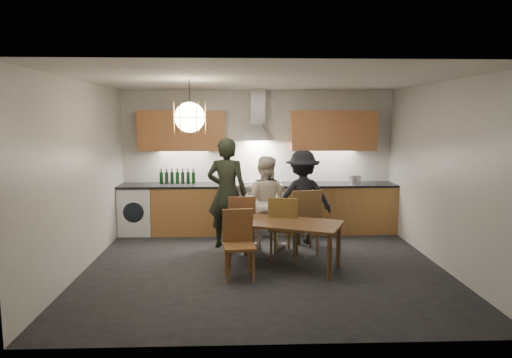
{
  "coord_description": "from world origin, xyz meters",
  "views": [
    {
      "loc": [
        -0.35,
        -6.24,
        2.1
      ],
      "look_at": [
        -0.1,
        0.4,
        1.2
      ],
      "focal_mm": 32.0,
      "sensor_mm": 36.0,
      "label": 1
    }
  ],
  "objects_px": {
    "chair_front": "(239,239)",
    "chair_back_left": "(242,221)",
    "person_mid": "(265,202)",
    "wine_bottles": "(177,176)",
    "dining_table": "(284,227)",
    "stock_pot": "(355,180)",
    "person_right": "(302,197)",
    "mixing_bowl": "(308,182)",
    "person_left": "(227,193)"
  },
  "relations": [
    {
      "from": "dining_table",
      "to": "person_mid",
      "type": "height_order",
      "value": "person_mid"
    },
    {
      "from": "chair_front",
      "to": "person_right",
      "type": "distance_m",
      "value": 1.95
    },
    {
      "from": "person_mid",
      "to": "person_right",
      "type": "relative_size",
      "value": 0.95
    },
    {
      "from": "dining_table",
      "to": "mixing_bowl",
      "type": "xyz_separation_m",
      "value": [
        0.63,
        1.95,
        0.36
      ]
    },
    {
      "from": "chair_front",
      "to": "mixing_bowl",
      "type": "bearing_deg",
      "value": 54.96
    },
    {
      "from": "dining_table",
      "to": "chair_back_left",
      "type": "relative_size",
      "value": 1.9
    },
    {
      "from": "dining_table",
      "to": "person_right",
      "type": "xyz_separation_m",
      "value": [
        0.43,
        1.25,
        0.2
      ]
    },
    {
      "from": "person_left",
      "to": "person_mid",
      "type": "bearing_deg",
      "value": -165.32
    },
    {
      "from": "chair_back_left",
      "to": "person_mid",
      "type": "bearing_deg",
      "value": -131.99
    },
    {
      "from": "chair_front",
      "to": "stock_pot",
      "type": "xyz_separation_m",
      "value": [
        2.12,
        2.29,
        0.46
      ]
    },
    {
      "from": "person_right",
      "to": "stock_pot",
      "type": "bearing_deg",
      "value": -152.59
    },
    {
      "from": "wine_bottles",
      "to": "stock_pot",
      "type": "bearing_deg",
      "value": -2.37
    },
    {
      "from": "person_mid",
      "to": "mixing_bowl",
      "type": "distance_m",
      "value": 1.24
    },
    {
      "from": "mixing_bowl",
      "to": "person_left",
      "type": "bearing_deg",
      "value": -148.01
    },
    {
      "from": "person_mid",
      "to": "mixing_bowl",
      "type": "height_order",
      "value": "person_mid"
    },
    {
      "from": "chair_back_left",
      "to": "person_right",
      "type": "bearing_deg",
      "value": -149.38
    },
    {
      "from": "person_mid",
      "to": "wine_bottles",
      "type": "bearing_deg",
      "value": -16.97
    },
    {
      "from": "chair_front",
      "to": "wine_bottles",
      "type": "height_order",
      "value": "wine_bottles"
    },
    {
      "from": "person_left",
      "to": "stock_pot",
      "type": "distance_m",
      "value": 2.47
    },
    {
      "from": "person_left",
      "to": "person_mid",
      "type": "height_order",
      "value": "person_left"
    },
    {
      "from": "chair_front",
      "to": "chair_back_left",
      "type": "bearing_deg",
      "value": 80.8
    },
    {
      "from": "dining_table",
      "to": "stock_pot",
      "type": "height_order",
      "value": "stock_pot"
    },
    {
      "from": "person_left",
      "to": "wine_bottles",
      "type": "xyz_separation_m",
      "value": [
        -0.93,
        1.03,
        0.14
      ]
    },
    {
      "from": "chair_front",
      "to": "stock_pot",
      "type": "bearing_deg",
      "value": 41.06
    },
    {
      "from": "chair_front",
      "to": "wine_bottles",
      "type": "xyz_separation_m",
      "value": [
        -1.11,
        2.43,
        0.53
      ]
    },
    {
      "from": "stock_pot",
      "to": "wine_bottles",
      "type": "distance_m",
      "value": 3.23
    },
    {
      "from": "person_mid",
      "to": "person_right",
      "type": "xyz_separation_m",
      "value": [
        0.64,
        0.18,
        0.04
      ]
    },
    {
      "from": "dining_table",
      "to": "stock_pot",
      "type": "bearing_deg",
      "value": 75.61
    },
    {
      "from": "mixing_bowl",
      "to": "person_mid",
      "type": "bearing_deg",
      "value": -133.69
    },
    {
      "from": "person_left",
      "to": "wine_bottles",
      "type": "bearing_deg",
      "value": -35.58
    },
    {
      "from": "person_mid",
      "to": "person_right",
      "type": "distance_m",
      "value": 0.67
    },
    {
      "from": "chair_front",
      "to": "person_right",
      "type": "xyz_separation_m",
      "value": [
        1.06,
        1.61,
        0.27
      ]
    },
    {
      "from": "person_right",
      "to": "mixing_bowl",
      "type": "distance_m",
      "value": 0.74
    },
    {
      "from": "dining_table",
      "to": "person_left",
      "type": "bearing_deg",
      "value": 151.08
    },
    {
      "from": "dining_table",
      "to": "chair_front",
      "type": "xyz_separation_m",
      "value": [
        -0.64,
        -0.35,
        -0.07
      ]
    },
    {
      "from": "person_mid",
      "to": "wine_bottles",
      "type": "xyz_separation_m",
      "value": [
        -1.53,
        1.01,
        0.29
      ]
    },
    {
      "from": "person_right",
      "to": "wine_bottles",
      "type": "xyz_separation_m",
      "value": [
        -2.18,
        0.82,
        0.26
      ]
    },
    {
      "from": "stock_pot",
      "to": "chair_front",
      "type": "bearing_deg",
      "value": -132.71
    },
    {
      "from": "chair_front",
      "to": "mixing_bowl",
      "type": "xyz_separation_m",
      "value": [
        1.27,
        2.3,
        0.43
      ]
    },
    {
      "from": "chair_back_left",
      "to": "person_mid",
      "type": "height_order",
      "value": "person_mid"
    },
    {
      "from": "mixing_bowl",
      "to": "stock_pot",
      "type": "xyz_separation_m",
      "value": [
        0.85,
        -0.01,
        0.04
      ]
    },
    {
      "from": "person_right",
      "to": "wine_bottles",
      "type": "relative_size",
      "value": 2.41
    },
    {
      "from": "chair_front",
      "to": "person_left",
      "type": "distance_m",
      "value": 1.46
    },
    {
      "from": "dining_table",
      "to": "person_left",
      "type": "xyz_separation_m",
      "value": [
        -0.82,
        1.05,
        0.31
      ]
    },
    {
      "from": "chair_back_left",
      "to": "wine_bottles",
      "type": "relative_size",
      "value": 1.41
    },
    {
      "from": "chair_back_left",
      "to": "dining_table",
      "type": "bearing_deg",
      "value": 131.69
    },
    {
      "from": "person_mid",
      "to": "person_right",
      "type": "bearing_deg",
      "value": -147.61
    },
    {
      "from": "chair_back_left",
      "to": "wine_bottles",
      "type": "xyz_separation_m",
      "value": [
        -1.16,
        1.42,
        0.51
      ]
    },
    {
      "from": "person_left",
      "to": "dining_table",
      "type": "bearing_deg",
      "value": 140.62
    },
    {
      "from": "dining_table",
      "to": "wine_bottles",
      "type": "xyz_separation_m",
      "value": [
        -1.75,
        2.08,
        0.46
      ]
    }
  ]
}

